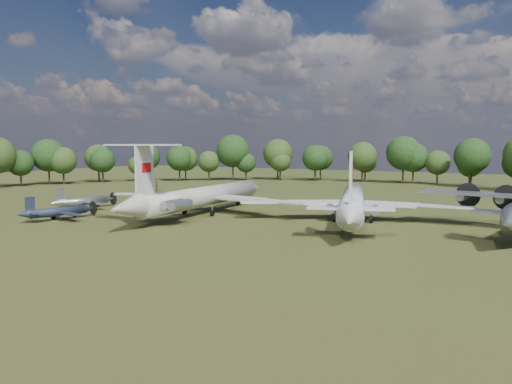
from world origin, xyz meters
The scene contains 6 objects.
ground centered at (0.00, 0.00, 0.00)m, with size 300.00×300.00×0.00m, color #1F3D14.
il62_airliner centered at (-5.89, 3.23, 2.28)m, with size 35.80×46.55×4.57m, color #B9B9B4, non-canonical shape.
tu104_jet centered at (18.52, 7.26, 2.29)m, with size 34.33×45.78×4.58m, color white, non-canonical shape.
small_prop_west centered at (-21.64, -13.25, 0.98)m, with size 9.76×13.31×1.95m, color #151C30, non-canonical shape.
small_prop_northwest centered at (-28.91, -1.67, 1.01)m, with size 10.11×13.79×2.02m, color #989A9F, non-canonical shape.
person_on_il62 centered at (-5.05, -9.52, 5.48)m, with size 0.67×0.44×1.83m, color #977B4D.
Camera 1 is at (42.07, -64.98, 11.63)m, focal length 35.00 mm.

